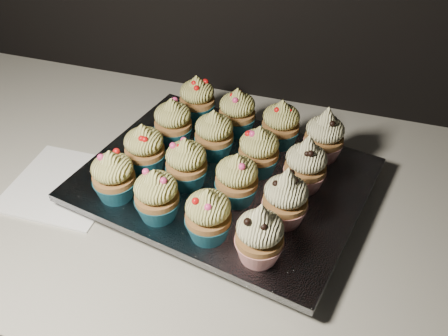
% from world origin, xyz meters
% --- Properties ---
extents(worktop, '(2.44, 0.64, 0.04)m').
position_xyz_m(worktop, '(0.00, 1.70, 0.88)').
color(worktop, beige).
rests_on(worktop, cabinet).
extents(napkin, '(0.17, 0.17, 0.00)m').
position_xyz_m(napkin, '(-0.35, 1.64, 0.90)').
color(napkin, white).
rests_on(napkin, worktop).
extents(baking_tray, '(0.43, 0.36, 0.02)m').
position_xyz_m(baking_tray, '(-0.10, 1.70, 0.91)').
color(baking_tray, black).
rests_on(baking_tray, worktop).
extents(foil_lining, '(0.47, 0.40, 0.01)m').
position_xyz_m(foil_lining, '(-0.10, 1.70, 0.93)').
color(foil_lining, silver).
rests_on(foil_lining, baking_tray).
extents(cupcake_0, '(0.06, 0.06, 0.08)m').
position_xyz_m(cupcake_0, '(-0.24, 1.61, 0.97)').
color(cupcake_0, '#16576A').
rests_on(cupcake_0, foil_lining).
extents(cupcake_1, '(0.06, 0.06, 0.08)m').
position_xyz_m(cupcake_1, '(-0.16, 1.59, 0.97)').
color(cupcake_1, '#16576A').
rests_on(cupcake_1, foil_lining).
extents(cupcake_2, '(0.06, 0.06, 0.08)m').
position_xyz_m(cupcake_2, '(-0.08, 1.58, 0.97)').
color(cupcake_2, '#16576A').
rests_on(cupcake_2, foil_lining).
extents(cupcake_3, '(0.06, 0.06, 0.10)m').
position_xyz_m(cupcake_3, '(-0.01, 1.56, 0.97)').
color(cupcake_3, '#A51916').
rests_on(cupcake_3, foil_lining).
extents(cupcake_4, '(0.06, 0.06, 0.08)m').
position_xyz_m(cupcake_4, '(-0.22, 1.68, 0.97)').
color(cupcake_4, '#16576A').
rests_on(cupcake_4, foil_lining).
extents(cupcake_5, '(0.06, 0.06, 0.08)m').
position_xyz_m(cupcake_5, '(-0.15, 1.67, 0.97)').
color(cupcake_5, '#16576A').
rests_on(cupcake_5, foil_lining).
extents(cupcake_6, '(0.06, 0.06, 0.08)m').
position_xyz_m(cupcake_6, '(-0.07, 1.66, 0.97)').
color(cupcake_6, '#16576A').
rests_on(cupcake_6, foil_lining).
extents(cupcake_7, '(0.06, 0.06, 0.10)m').
position_xyz_m(cupcake_7, '(0.01, 1.64, 0.97)').
color(cupcake_7, '#A51916').
rests_on(cupcake_7, foil_lining).
extents(cupcake_8, '(0.06, 0.06, 0.08)m').
position_xyz_m(cupcake_8, '(-0.21, 1.76, 0.97)').
color(cupcake_8, '#16576A').
rests_on(cupcake_8, foil_lining).
extents(cupcake_9, '(0.06, 0.06, 0.08)m').
position_xyz_m(cupcake_9, '(-0.13, 1.75, 0.97)').
color(cupcake_9, '#16576A').
rests_on(cupcake_9, foil_lining).
extents(cupcake_10, '(0.06, 0.06, 0.08)m').
position_xyz_m(cupcake_10, '(-0.06, 1.73, 0.97)').
color(cupcake_10, '#16576A').
rests_on(cupcake_10, foil_lining).
extents(cupcake_11, '(0.06, 0.06, 0.10)m').
position_xyz_m(cupcake_11, '(0.02, 1.72, 0.97)').
color(cupcake_11, '#A51916').
rests_on(cupcake_11, foil_lining).
extents(cupcake_12, '(0.06, 0.06, 0.08)m').
position_xyz_m(cupcake_12, '(-0.20, 1.84, 0.97)').
color(cupcake_12, '#16576A').
rests_on(cupcake_12, foil_lining).
extents(cupcake_13, '(0.06, 0.06, 0.08)m').
position_xyz_m(cupcake_13, '(-0.12, 1.82, 0.97)').
color(cupcake_13, '#16576A').
rests_on(cupcake_13, foil_lining).
extents(cupcake_14, '(0.06, 0.06, 0.08)m').
position_xyz_m(cupcake_14, '(-0.04, 1.81, 0.97)').
color(cupcake_14, '#16576A').
rests_on(cupcake_14, foil_lining).
extents(cupcake_15, '(0.06, 0.06, 0.10)m').
position_xyz_m(cupcake_15, '(0.03, 1.80, 0.97)').
color(cupcake_15, '#A51916').
rests_on(cupcake_15, foil_lining).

